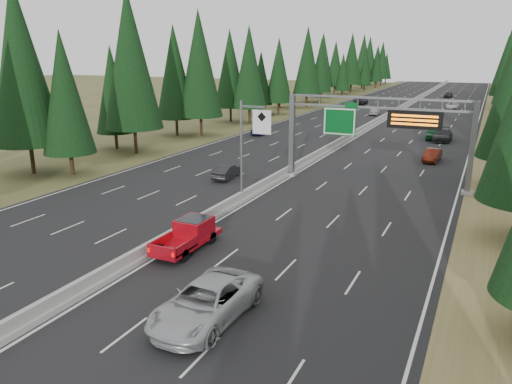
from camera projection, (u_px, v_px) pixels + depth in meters
road at (382, 121)px, 87.86m from camera, size 32.00×260.00×0.08m
shoulder_right at (493, 127)px, 80.59m from camera, size 3.60×260.00×0.06m
shoulder_left at (288, 115)px, 95.13m from camera, size 3.60×260.00×0.06m
median_barrier at (382, 118)px, 87.76m from camera, size 0.70×260.00×0.85m
sign_gantry at (383, 128)px, 43.46m from camera, size 16.75×0.98×7.80m
hov_sign_pole at (248, 145)px, 38.36m from camera, size 2.80×0.50×8.00m
tree_row_left at (246, 66)px, 86.03m from camera, size 11.43×240.64×18.81m
silver_minivan at (206, 302)px, 22.04m from camera, size 3.13×6.44×1.76m
red_pickup at (191, 232)px, 30.34m from camera, size 1.91×5.35×1.74m
car_ahead_green at (434, 133)px, 68.55m from camera, size 2.15×4.84×1.62m
car_ahead_dkred at (432, 155)px, 54.54m from camera, size 1.75×4.26×1.37m
car_ahead_dkgrey at (443, 135)px, 67.20m from camera, size 2.32×5.51×1.59m
car_ahead_white at (453, 106)px, 105.09m from camera, size 2.37×4.97×1.37m
car_ahead_far at (448, 95)px, 132.01m from camera, size 2.14×4.59×1.52m
car_onc_near at (227, 171)px, 47.16m from camera, size 1.74×4.23×1.36m
car_onc_blue at (260, 130)px, 72.61m from camera, size 2.21×4.59×1.29m
car_onc_white at (375, 111)px, 95.28m from camera, size 1.93×4.35×1.45m
car_onc_far at (361, 101)px, 115.01m from camera, size 2.80×5.70×1.56m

